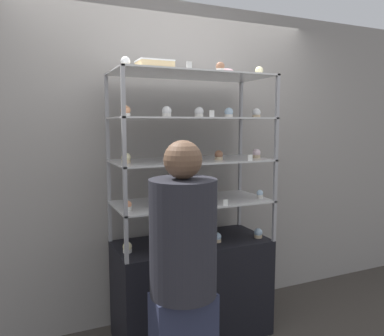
# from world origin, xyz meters

# --- Properties ---
(ground_plane) EXTENTS (20.00, 20.00, 0.00)m
(ground_plane) POSITION_xyz_m (0.00, 0.00, 0.00)
(ground_plane) COLOR #38332D
(back_wall) EXTENTS (8.00, 0.05, 2.60)m
(back_wall) POSITION_xyz_m (0.00, 0.41, 1.30)
(back_wall) COLOR gray
(back_wall) RESTS_ON ground_plane
(display_base) EXTENTS (1.15, 0.53, 0.74)m
(display_base) POSITION_xyz_m (0.00, 0.00, 0.37)
(display_base) COLOR black
(display_base) RESTS_ON ground_plane
(display_riser_lower) EXTENTS (1.15, 0.53, 0.31)m
(display_riser_lower) POSITION_xyz_m (0.00, 0.00, 1.03)
(display_riser_lower) COLOR #99999E
(display_riser_lower) RESTS_ON display_base
(display_riser_middle) EXTENTS (1.15, 0.53, 0.31)m
(display_riser_middle) POSITION_xyz_m (0.00, 0.00, 1.34)
(display_riser_middle) COLOR #99999E
(display_riser_middle) RESTS_ON display_riser_lower
(display_riser_upper) EXTENTS (1.15, 0.53, 0.31)m
(display_riser_upper) POSITION_xyz_m (0.00, 0.00, 1.65)
(display_riser_upper) COLOR #99999E
(display_riser_upper) RESTS_ON display_riser_middle
(display_riser_top) EXTENTS (1.15, 0.53, 0.31)m
(display_riser_top) POSITION_xyz_m (0.00, 0.00, 1.96)
(display_riser_top) COLOR #99999E
(display_riser_top) RESTS_ON display_riser_upper
(layer_cake_centerpiece) EXTENTS (0.16, 0.16, 0.13)m
(layer_cake_centerpiece) POSITION_xyz_m (-0.03, 0.03, 1.12)
(layer_cake_centerpiece) COLOR brown
(layer_cake_centerpiece) RESTS_ON display_riser_lower
(sheet_cake_frosted) EXTENTS (0.24, 0.17, 0.07)m
(sheet_cake_frosted) POSITION_xyz_m (-0.29, -0.04, 2.01)
(sheet_cake_frosted) COLOR #DBBC84
(sheet_cake_frosted) RESTS_ON display_riser_top
(cupcake_0) EXTENTS (0.06, 0.06, 0.07)m
(cupcake_0) POSITION_xyz_m (-0.51, -0.05, 0.78)
(cupcake_0) COLOR white
(cupcake_0) RESTS_ON display_base
(cupcake_1) EXTENTS (0.06, 0.06, 0.07)m
(cupcake_1) POSITION_xyz_m (-0.18, -0.13, 0.78)
(cupcake_1) COLOR #CCB28C
(cupcake_1) RESTS_ON display_base
(cupcake_2) EXTENTS (0.06, 0.06, 0.07)m
(cupcake_2) POSITION_xyz_m (0.16, -0.10, 0.78)
(cupcake_2) COLOR #CCB28C
(cupcake_2) RESTS_ON display_base
(cupcake_3) EXTENTS (0.06, 0.06, 0.07)m
(cupcake_3) POSITION_xyz_m (0.50, -0.13, 0.78)
(cupcake_3) COLOR #CCB28C
(cupcake_3) RESTS_ON display_base
(price_tag_0) EXTENTS (0.04, 0.00, 0.04)m
(price_tag_0) POSITION_xyz_m (-0.36, -0.24, 0.77)
(price_tag_0) COLOR white
(price_tag_0) RESTS_ON display_base
(cupcake_4) EXTENTS (0.05, 0.05, 0.07)m
(cupcake_4) POSITION_xyz_m (-0.51, -0.11, 1.09)
(cupcake_4) COLOR white
(cupcake_4) RESTS_ON display_riser_lower
(cupcake_5) EXTENTS (0.05, 0.05, 0.07)m
(cupcake_5) POSITION_xyz_m (0.52, -0.12, 1.09)
(cupcake_5) COLOR white
(cupcake_5) RESTS_ON display_riser_lower
(price_tag_1) EXTENTS (0.04, 0.00, 0.04)m
(price_tag_1) POSITION_xyz_m (0.15, -0.24, 1.08)
(price_tag_1) COLOR white
(price_tag_1) RESTS_ON display_riser_lower
(cupcake_6) EXTENTS (0.06, 0.06, 0.07)m
(cupcake_6) POSITION_xyz_m (-0.50, -0.04, 1.39)
(cupcake_6) COLOR #CCB28C
(cupcake_6) RESTS_ON display_riser_middle
(cupcake_7) EXTENTS (0.06, 0.06, 0.07)m
(cupcake_7) POSITION_xyz_m (-0.17, -0.05, 1.39)
(cupcake_7) COLOR white
(cupcake_7) RESTS_ON display_riser_middle
(cupcake_8) EXTENTS (0.06, 0.06, 0.07)m
(cupcake_8) POSITION_xyz_m (0.18, -0.08, 1.39)
(cupcake_8) COLOR #CCB28C
(cupcake_8) RESTS_ON display_riser_middle
(cupcake_9) EXTENTS (0.06, 0.06, 0.07)m
(cupcake_9) POSITION_xyz_m (0.52, -0.07, 1.39)
(cupcake_9) COLOR #CCB28C
(cupcake_9) RESTS_ON display_riser_middle
(price_tag_2) EXTENTS (0.04, 0.00, 0.04)m
(price_tag_2) POSITION_xyz_m (0.35, -0.24, 1.38)
(price_tag_2) COLOR white
(price_tag_2) RESTS_ON display_riser_middle
(cupcake_10) EXTENTS (0.06, 0.06, 0.07)m
(cupcake_10) POSITION_xyz_m (-0.52, -0.12, 1.70)
(cupcake_10) COLOR white
(cupcake_10) RESTS_ON display_riser_upper
(cupcake_11) EXTENTS (0.06, 0.06, 0.07)m
(cupcake_11) POSITION_xyz_m (-0.24, -0.13, 1.70)
(cupcake_11) COLOR white
(cupcake_11) RESTS_ON display_riser_upper
(cupcake_12) EXTENTS (0.06, 0.06, 0.07)m
(cupcake_12) POSITION_xyz_m (0.01, -0.11, 1.70)
(cupcake_12) COLOR white
(cupcake_12) RESTS_ON display_riser_upper
(cupcake_13) EXTENTS (0.06, 0.06, 0.07)m
(cupcake_13) POSITION_xyz_m (0.25, -0.09, 1.70)
(cupcake_13) COLOR white
(cupcake_13) RESTS_ON display_riser_upper
(cupcake_14) EXTENTS (0.06, 0.06, 0.07)m
(cupcake_14) POSITION_xyz_m (0.52, -0.05, 1.70)
(cupcake_14) COLOR #CCB28C
(cupcake_14) RESTS_ON display_riser_upper
(price_tag_3) EXTENTS (0.04, 0.00, 0.04)m
(price_tag_3) POSITION_xyz_m (0.04, -0.24, 1.69)
(price_tag_3) COLOR white
(price_tag_3) RESTS_ON display_riser_upper
(cupcake_15) EXTENTS (0.06, 0.06, 0.08)m
(cupcake_15) POSITION_xyz_m (-0.50, -0.07, 2.02)
(cupcake_15) COLOR beige
(cupcake_15) RESTS_ON display_riser_top
(cupcake_16) EXTENTS (0.06, 0.06, 0.08)m
(cupcake_16) POSITION_xyz_m (0.16, -0.13, 2.02)
(cupcake_16) COLOR white
(cupcake_16) RESTS_ON display_riser_top
(cupcake_17) EXTENTS (0.06, 0.06, 0.08)m
(cupcake_17) POSITION_xyz_m (0.53, -0.06, 2.02)
(cupcake_17) COLOR white
(cupcake_17) RESTS_ON display_riser_top
(price_tag_4) EXTENTS (0.04, 0.00, 0.04)m
(price_tag_4) POSITION_xyz_m (-0.13, -0.24, 2.00)
(price_tag_4) COLOR white
(price_tag_4) RESTS_ON display_riser_top
(donut_glazed) EXTENTS (0.13, 0.13, 0.04)m
(donut_glazed) POSITION_xyz_m (0.25, -0.04, 2.00)
(donut_glazed) COLOR #EFB2BC
(donut_glazed) RESTS_ON display_riser_top
(customer_figure) EXTENTS (0.36, 0.36, 1.54)m
(customer_figure) POSITION_xyz_m (-0.37, -0.73, 0.83)
(customer_figure) COLOR #282D47
(customer_figure) RESTS_ON ground_plane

